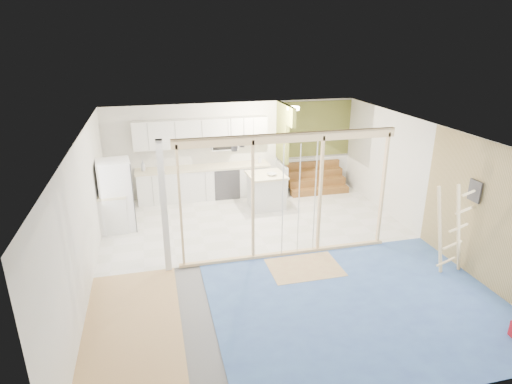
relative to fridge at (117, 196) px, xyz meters
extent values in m
cube|color=slate|center=(3.10, -2.18, -0.84)|extent=(7.00, 8.00, 0.01)
cube|color=white|center=(3.10, -2.18, 1.76)|extent=(7.00, 8.00, 0.01)
cube|color=white|center=(3.10, 1.82, 0.46)|extent=(7.00, 0.01, 2.60)
cube|color=white|center=(3.10, -6.18, 0.46)|extent=(7.00, 0.01, 2.60)
cube|color=white|center=(-0.40, -2.18, 0.46)|extent=(0.01, 8.00, 2.60)
cube|color=white|center=(6.60, -2.18, 0.46)|extent=(0.01, 8.00, 2.60)
cube|color=white|center=(3.10, -0.18, -0.83)|extent=(7.00, 4.00, 0.02)
cube|color=#4D7DBB|center=(4.10, -4.18, -0.83)|extent=(5.00, 4.00, 0.02)
cube|color=tan|center=(0.35, -4.18, -0.83)|extent=(1.50, 4.00, 0.02)
cube|color=tan|center=(3.60, -2.78, -0.82)|extent=(1.40, 1.00, 0.01)
cube|color=beige|center=(3.40, -2.18, 1.66)|extent=(4.40, 0.09, 0.18)
cube|color=beige|center=(3.40, -2.18, -0.79)|extent=(4.40, 0.09, 0.06)
cube|color=silver|center=(1.00, -2.18, 0.46)|extent=(0.12, 0.14, 2.60)
cube|color=beige|center=(1.30, -2.18, 0.46)|extent=(0.04, 0.09, 2.40)
cube|color=beige|center=(2.70, -2.18, 0.46)|extent=(0.05, 0.09, 2.40)
cube|color=beige|center=(4.10, -2.18, 0.46)|extent=(0.04, 0.09, 2.40)
cube|color=beige|center=(5.50, -2.18, 0.46)|extent=(0.04, 0.09, 2.40)
cylinder|color=silver|center=(3.30, -2.21, 0.38)|extent=(0.02, 0.02, 2.35)
cylinder|color=silver|center=(4.00, -2.16, 0.38)|extent=(0.02, 0.02, 2.35)
cylinder|color=silver|center=(3.65, -2.18, 0.38)|extent=(0.02, 0.02, 2.35)
cube|color=white|center=(2.20, 1.52, -0.40)|extent=(3.60, 0.60, 0.88)
cube|color=beige|center=(2.20, 1.52, 0.06)|extent=(3.66, 0.64, 0.05)
cube|color=white|center=(-0.10, 0.42, -0.40)|extent=(0.60, 1.60, 0.88)
cube|color=beige|center=(-0.10, 0.42, 0.06)|extent=(0.64, 1.64, 0.05)
cube|color=white|center=(2.20, 1.64, 1.01)|extent=(3.60, 0.34, 0.75)
cube|color=white|center=(2.80, 1.60, 0.71)|extent=(0.72, 0.38, 0.36)
cube|color=black|center=(2.80, 1.41, 0.71)|extent=(0.68, 0.02, 0.30)
cube|color=olive|center=(4.40, 1.37, 0.96)|extent=(0.10, 0.90, 1.60)
cube|color=silver|center=(4.40, 1.37, -0.39)|extent=(0.10, 0.90, 0.90)
cube|color=olive|center=(4.40, 0.67, 1.51)|extent=(0.10, 0.50, 0.50)
cube|color=olive|center=(5.50, 1.79, 0.91)|extent=(2.20, 0.04, 1.60)
cube|color=silver|center=(5.50, 1.79, -0.39)|extent=(2.20, 0.04, 0.90)
cube|color=brown|center=(5.45, 1.02, -0.74)|extent=(1.70, 0.26, 0.20)
cube|color=brown|center=(5.45, 1.28, -0.54)|extent=(1.70, 0.26, 0.20)
cube|color=brown|center=(5.45, 1.54, -0.34)|extent=(1.70, 0.26, 0.20)
cube|color=brown|center=(5.45, 1.80, -0.14)|extent=(1.70, 0.26, 0.20)
torus|color=black|center=(2.80, -0.28, 1.21)|extent=(0.52, 0.52, 0.02)
cylinder|color=black|center=(2.65, -0.28, 1.46)|extent=(0.01, 0.01, 0.50)
cylinder|color=black|center=(2.95, -0.28, 1.46)|extent=(0.01, 0.01, 0.50)
cylinder|color=#3C3C41|center=(2.70, -0.38, 1.06)|extent=(0.14, 0.14, 0.14)
cylinder|color=#3C3C41|center=(2.92, -0.18, 1.08)|extent=(0.12, 0.12, 0.12)
cube|color=tan|center=(6.58, -4.18, 0.46)|extent=(0.02, 4.00, 2.60)
cube|color=#3C3C41|center=(6.53, -3.58, 0.81)|extent=(0.04, 0.30, 0.40)
cylinder|color=#FFEABF|center=(4.50, 0.82, 1.70)|extent=(0.32, 0.32, 0.08)
cube|color=white|center=(-0.01, 0.00, 0.00)|extent=(0.79, 0.77, 1.68)
cube|color=#3C3C41|center=(0.35, 0.00, 0.00)|extent=(0.09, 0.67, 1.65)
cube|color=silver|center=(3.70, 0.48, -0.42)|extent=(0.87, 0.87, 0.85)
cube|color=beige|center=(3.70, 0.48, 0.05)|extent=(0.97, 0.97, 0.05)
imported|color=silver|center=(3.81, 0.35, 0.11)|extent=(0.29, 0.29, 0.06)
imported|color=#ABAFBF|center=(0.60, 1.52, 0.24)|extent=(0.14, 0.14, 0.29)
imported|color=silver|center=(3.80, 1.54, 0.19)|extent=(0.11, 0.11, 0.20)
cube|color=beige|center=(5.90, -3.60, 0.08)|extent=(0.43, 0.10, 1.82)
cube|color=beige|center=(6.30, -3.60, 0.08)|extent=(0.43, 0.10, 1.82)
cube|color=beige|center=(6.15, -3.60, -0.59)|extent=(0.44, 0.10, 0.12)
cube|color=beige|center=(6.22, -3.60, -0.24)|extent=(0.44, 0.10, 0.12)
cube|color=beige|center=(6.30, -3.60, 0.11)|extent=(0.44, 0.10, 0.12)
cube|color=beige|center=(6.37, -3.60, 0.46)|extent=(0.44, 0.10, 0.12)
cube|color=beige|center=(6.44, -3.60, 0.81)|extent=(0.44, 0.10, 0.12)
camera|label=1|loc=(0.89, -9.71, 3.49)|focal=30.00mm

